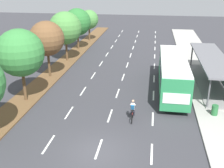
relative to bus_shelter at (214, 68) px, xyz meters
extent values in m
plane|color=#38383D|center=(-9.53, -13.57, -1.87)|extent=(140.00, 140.00, 0.00)
cube|color=brown|center=(-17.83, 6.43, -1.81)|extent=(2.60, 52.00, 0.12)
cube|color=#ADAAA3|center=(-0.28, 6.43, -1.79)|extent=(4.50, 52.00, 0.15)
cube|color=white|center=(-13.03, -13.23, -1.86)|extent=(0.14, 2.27, 0.01)
cube|color=white|center=(-13.03, -8.53, -1.86)|extent=(0.14, 2.27, 0.01)
cube|color=white|center=(-13.03, -3.82, -1.86)|extent=(0.14, 2.27, 0.01)
cube|color=white|center=(-13.03, 0.89, -1.86)|extent=(0.14, 2.27, 0.01)
cube|color=white|center=(-13.03, 5.59, -1.86)|extent=(0.14, 2.27, 0.01)
cube|color=white|center=(-13.03, 10.30, -1.86)|extent=(0.14, 2.27, 0.01)
cube|color=white|center=(-13.03, 15.00, -1.86)|extent=(0.14, 2.27, 0.01)
cube|color=white|center=(-13.03, 19.71, -1.86)|extent=(0.14, 2.27, 0.01)
cube|color=white|center=(-13.03, 24.42, -1.86)|extent=(0.14, 2.27, 0.01)
cube|color=white|center=(-13.03, 29.12, -1.86)|extent=(0.14, 2.27, 0.01)
cube|color=white|center=(-9.53, -13.23, -1.86)|extent=(0.14, 2.27, 0.01)
cube|color=white|center=(-9.53, -8.53, -1.86)|extent=(0.14, 2.27, 0.01)
cube|color=white|center=(-9.53, -3.82, -1.86)|extent=(0.14, 2.27, 0.01)
cube|color=white|center=(-9.53, 0.89, -1.86)|extent=(0.14, 2.27, 0.01)
cube|color=white|center=(-9.53, 5.59, -1.86)|extent=(0.14, 2.27, 0.01)
cube|color=white|center=(-9.53, 10.30, -1.86)|extent=(0.14, 2.27, 0.01)
cube|color=white|center=(-9.53, 15.00, -1.86)|extent=(0.14, 2.27, 0.01)
cube|color=white|center=(-9.53, 19.71, -1.86)|extent=(0.14, 2.27, 0.01)
cube|color=white|center=(-9.53, 24.42, -1.86)|extent=(0.14, 2.27, 0.01)
cube|color=white|center=(-9.53, 29.12, -1.86)|extent=(0.14, 2.27, 0.01)
cube|color=white|center=(-6.03, -13.23, -1.86)|extent=(0.14, 2.27, 0.01)
cube|color=white|center=(-6.03, -8.53, -1.86)|extent=(0.14, 2.27, 0.01)
cube|color=white|center=(-6.03, -3.82, -1.86)|extent=(0.14, 2.27, 0.01)
cube|color=white|center=(-6.03, 0.89, -1.86)|extent=(0.14, 2.27, 0.01)
cube|color=white|center=(-6.03, 5.59, -1.86)|extent=(0.14, 2.27, 0.01)
cube|color=white|center=(-6.03, 10.30, -1.86)|extent=(0.14, 2.27, 0.01)
cube|color=white|center=(-6.03, 15.00, -1.86)|extent=(0.14, 2.27, 0.01)
cube|color=white|center=(-6.03, 19.71, -1.86)|extent=(0.14, 2.27, 0.01)
cube|color=white|center=(-6.03, 24.42, -1.86)|extent=(0.14, 2.27, 0.01)
cube|color=white|center=(-6.03, 29.12, -1.86)|extent=(0.14, 2.27, 0.01)
cube|color=gray|center=(-0.28, 0.00, -1.67)|extent=(2.60, 12.67, 0.10)
cylinder|color=#56565B|center=(-1.46, -6.08, -0.32)|extent=(0.16, 0.16, 2.60)
cylinder|color=#56565B|center=(-1.46, 6.08, -0.32)|extent=(0.16, 0.16, 2.60)
cylinder|color=#56565B|center=(0.90, 6.08, -0.32)|extent=(0.16, 0.16, 2.60)
cube|color=gray|center=(0.96, 0.00, -0.32)|extent=(0.10, 12.04, 2.34)
cube|color=slate|center=(-0.28, 0.00, 1.06)|extent=(2.90, 13.07, 0.16)
cube|color=#28844C|center=(-4.28, -2.34, -0.02)|extent=(2.50, 11.20, 2.80)
cube|color=#2D3D4C|center=(-4.28, -2.34, 0.83)|extent=(2.54, 10.30, 0.90)
cube|color=silver|center=(-4.28, -2.34, 1.44)|extent=(2.45, 10.98, 0.12)
cube|color=#2D3D4C|center=(-4.28, 3.28, 0.33)|extent=(2.25, 0.06, 1.54)
cube|color=white|center=(-4.28, -7.96, -0.22)|extent=(2.12, 0.04, 0.90)
cylinder|color=black|center=(-5.38, 1.13, -1.37)|extent=(0.30, 1.00, 1.00)
cylinder|color=black|center=(-3.18, 1.13, -1.37)|extent=(0.30, 1.00, 1.00)
cylinder|color=black|center=(-5.38, -5.82, -1.37)|extent=(0.30, 1.00, 1.00)
cylinder|color=black|center=(-3.18, -5.82, -1.37)|extent=(0.30, 1.00, 1.00)
torus|color=black|center=(-7.65, -8.38, -1.51)|extent=(0.06, 0.72, 0.72)
torus|color=black|center=(-7.65, -9.48, -1.51)|extent=(0.06, 0.72, 0.72)
cylinder|color=maroon|center=(-7.65, -8.93, -1.23)|extent=(0.05, 0.94, 0.05)
cylinder|color=maroon|center=(-7.65, -9.03, -1.41)|extent=(0.05, 0.57, 0.42)
cylinder|color=maroon|center=(-7.65, -9.13, -1.21)|extent=(0.04, 0.04, 0.40)
cube|color=black|center=(-7.65, -9.13, -1.01)|extent=(0.12, 0.24, 0.06)
cylinder|color=black|center=(-7.65, -8.43, -0.96)|extent=(0.46, 0.04, 0.04)
cube|color=silver|center=(-7.65, -8.95, -0.68)|extent=(0.30, 0.36, 0.59)
cube|color=#23669E|center=(-7.65, -9.11, -0.66)|extent=(0.26, 0.26, 0.42)
sphere|color=tan|center=(-7.65, -8.83, -0.26)|extent=(0.20, 0.20, 0.20)
cylinder|color=#23232D|center=(-7.77, -8.98, -1.08)|extent=(0.12, 0.42, 0.25)
cylinder|color=#23232D|center=(-7.77, -8.81, -1.34)|extent=(0.10, 0.17, 0.41)
cylinder|color=#23232D|center=(-7.53, -8.98, -1.08)|extent=(0.12, 0.42, 0.25)
cylinder|color=#23232D|center=(-7.53, -8.81, -1.34)|extent=(0.10, 0.17, 0.41)
cylinder|color=silver|center=(-7.82, -8.73, -0.63)|extent=(0.09, 0.47, 0.28)
cylinder|color=silver|center=(-7.48, -8.73, -0.63)|extent=(0.09, 0.47, 0.28)
cylinder|color=brown|center=(-17.66, -6.84, -0.31)|extent=(0.28, 0.28, 2.88)
sphere|color=#38843D|center=(-17.66, -6.84, 2.69)|extent=(4.16, 4.16, 4.16)
cylinder|color=brown|center=(-17.80, -0.38, -0.29)|extent=(0.28, 0.28, 2.90)
sphere|color=brown|center=(-17.80, -0.38, 2.59)|extent=(3.81, 3.81, 3.81)
cylinder|color=brown|center=(-17.80, 6.08, -0.36)|extent=(0.28, 0.28, 2.77)
sphere|color=#4C8E42|center=(-17.80, 6.08, 2.62)|extent=(4.26, 4.26, 4.26)
cylinder|color=brown|center=(-18.00, 12.54, -0.44)|extent=(0.28, 0.28, 2.61)
sphere|color=#2D7533|center=(-18.00, 12.54, 2.42)|extent=(4.14, 4.14, 4.14)
cylinder|color=brown|center=(-17.73, 19.01, -0.54)|extent=(0.28, 0.28, 2.42)
sphere|color=#4C8E42|center=(-17.73, 19.01, 1.91)|extent=(3.30, 3.30, 3.30)
cylinder|color=#286B38|center=(-1.08, -7.33, -1.29)|extent=(0.52, 0.52, 0.85)
camera|label=1|loc=(-6.32, -28.12, 8.75)|focal=43.51mm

